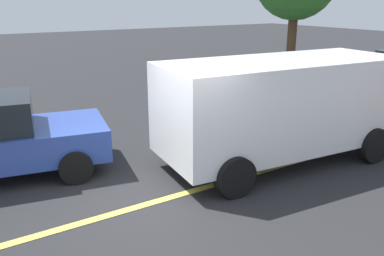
{
  "coord_description": "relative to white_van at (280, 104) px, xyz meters",
  "views": [
    {
      "loc": [
        -2.91,
        -5.57,
        3.36
      ],
      "look_at": [
        0.49,
        -0.17,
        1.29
      ],
      "focal_mm": 37.19,
      "sensor_mm": 36.0,
      "label": 1
    }
  ],
  "objects": [
    {
      "name": "lane_marking_centre",
      "position": [
        0.03,
        -0.29,
        -1.26
      ],
      "size": [
        28.0,
        0.16,
        0.01
      ],
      "primitive_type": "cube",
      "color": "#E0D14C"
    },
    {
      "name": "ground_plane",
      "position": [
        -2.97,
        -0.29,
        -1.27
      ],
      "size": [
        80.0,
        80.0,
        0.0
      ],
      "primitive_type": "plane",
      "color": "#262628"
    },
    {
      "name": "white_van",
      "position": [
        0.0,
        0.0,
        0.0
      ],
      "size": [
        5.36,
        2.64,
        2.2
      ],
      "color": "white",
      "rests_on": "ground_plane"
    }
  ]
}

